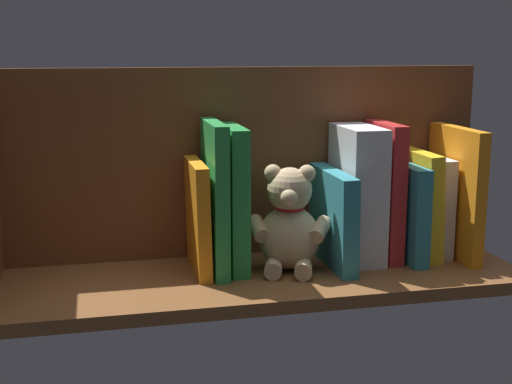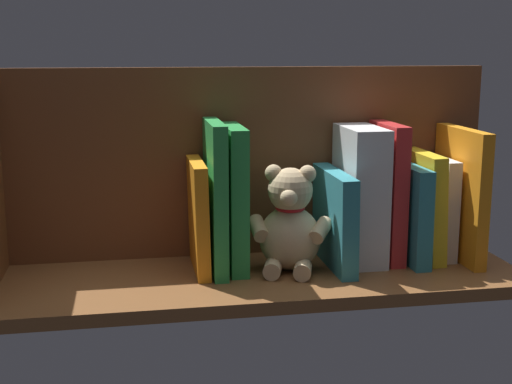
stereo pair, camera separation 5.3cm
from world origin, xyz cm
name	(u,v)px [view 2 (the right image)]	position (x,y,z in cm)	size (l,w,h in cm)	color
ground_plane	(256,279)	(0.00, 0.00, -1.10)	(91.81, 29.42, 2.20)	brown
shelf_back_panel	(244,162)	(0.00, -12.46, 17.37)	(91.81, 1.50, 34.73)	brown
book_0	(460,194)	(-38.22, -2.15, 12.01)	(2.24, 18.33, 24.02)	orange
book_1	(438,207)	(-35.20, -4.77, 9.20)	(2.55, 13.08, 18.41)	silver
book_2	(423,205)	(-31.95, -3.88, 9.78)	(2.68, 14.86, 19.57)	yellow
book_3	(407,212)	(-28.53, -2.99, 8.79)	(2.90, 16.64, 17.59)	teal
book_4	(387,192)	(-25.04, -4.34, 12.46)	(2.83, 13.94, 24.92)	red
dictionary_thick_white	(360,195)	(-19.75, -3.97, 12.22)	(6.47, 14.48, 24.45)	white
book_5	(334,219)	(-14.42, -1.78, 8.51)	(2.95, 19.06, 17.02)	teal
teddy_bear	(290,224)	(-6.06, -0.58, 8.18)	(14.43, 13.93, 18.58)	#D1B284
book_6	(234,198)	(3.16, -3.95, 12.54)	(3.07, 14.73, 25.07)	green
book_7	(215,197)	(6.54, -3.21, 12.99)	(2.43, 16.21, 25.98)	green
book_8	(198,216)	(9.50, -3.54, 9.62)	(2.24, 15.55, 19.23)	orange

